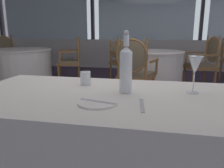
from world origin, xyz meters
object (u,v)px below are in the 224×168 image
object	(u,v)px
water_bottle	(126,68)
dining_chair_2_1	(121,58)
dining_chair_2_2	(134,68)
wine_glass	(195,66)
water_tumbler	(85,78)
dining_chair_1_0	(73,57)
side_plate	(98,103)
dining_chair_2_0	(206,60)
dining_chair_1_1	(5,53)

from	to	relation	value
water_bottle	dining_chair_2_1	distance (m)	3.56
dining_chair_2_2	water_bottle	bearing A→B (deg)	-161.39
wine_glass	water_tumbler	xyz separation A→B (m)	(-0.65, 0.06, -0.11)
dining_chair_2_2	dining_chair_1_0	bearing A→B (deg)	63.13
water_bottle	water_tumbler	xyz separation A→B (m)	(-0.28, 0.13, -0.10)
side_plate	dining_chair_2_2	distance (m)	2.12
side_plate	dining_chair_2_2	world-z (taller)	dining_chair_2_2
dining_chair_2_1	wine_glass	bearing A→B (deg)	-30.03
dining_chair_2_0	dining_chair_2_1	world-z (taller)	dining_chair_2_0
dining_chair_1_0	dining_chair_2_1	bearing A→B (deg)	-176.36
wine_glass	dining_chair_2_0	distance (m)	3.11
dining_chair_2_2	dining_chair_2_1	bearing A→B (deg)	29.78
wine_glass	dining_chair_1_1	distance (m)	5.07
water_bottle	dining_chair_2_2	bearing A→B (deg)	94.09
side_plate	dining_chair_1_0	size ratio (longest dim) A/B	0.20
side_plate	dining_chair_2_0	world-z (taller)	dining_chair_2_0
water_tumbler	dining_chair_2_0	distance (m)	3.25
dining_chair_1_0	dining_chair_1_1	world-z (taller)	dining_chair_1_1
dining_chair_1_0	dining_chair_1_1	bearing A→B (deg)	-30.06
water_bottle	dining_chair_2_2	size ratio (longest dim) A/B	0.34
wine_glass	dining_chair_2_1	bearing A→B (deg)	105.45
side_plate	water_bottle	bearing A→B (deg)	65.63
water_bottle	dining_chair_2_0	xyz separation A→B (m)	(1.05, 3.08, -0.30)
water_tumbler	dining_chair_2_0	bearing A→B (deg)	65.87
wine_glass	dining_chair_2_1	size ratio (longest dim) A/B	0.23
wine_glass	dining_chair_1_1	world-z (taller)	dining_chair_1_1
side_plate	water_bottle	distance (m)	0.28
water_bottle	water_tumbler	distance (m)	0.32
wine_glass	dining_chair_2_1	distance (m)	3.58
water_bottle	side_plate	bearing A→B (deg)	-114.37
wine_glass	dining_chair_2_2	distance (m)	1.92
water_bottle	dining_chair_1_1	distance (m)	4.85
dining_chair_1_1	dining_chair_2_2	size ratio (longest dim) A/B	1.00
dining_chair_2_0	dining_chair_2_1	bearing A→B (deg)	-29.79
dining_chair_2_1	dining_chair_2_2	world-z (taller)	dining_chair_2_2
side_plate	dining_chair_1_0	bearing A→B (deg)	113.03
dining_chair_2_0	side_plate	bearing A→B (deg)	55.38
water_bottle	dining_chair_2_2	xyz separation A→B (m)	(-0.13, 1.88, -0.30)
side_plate	water_bottle	world-z (taller)	water_bottle
water_tumbler	dining_chair_2_1	bearing A→B (deg)	95.02
wine_glass	dining_chair_2_0	size ratio (longest dim) A/B	0.21
dining_chair_2_0	wine_glass	bearing A→B (deg)	61.98
wine_glass	dining_chair_1_1	bearing A→B (deg)	137.76
dining_chair_1_1	dining_chair_1_0	bearing A→B (deg)	29.94
dining_chair_2_0	dining_chair_1_0	bearing A→B (deg)	-15.92
water_bottle	dining_chair_1_0	world-z (taller)	water_bottle
side_plate	dining_chair_1_1	world-z (taller)	dining_chair_1_1
water_tumbler	dining_chair_2_2	size ratio (longest dim) A/B	0.09
water_bottle	dining_chair_1_0	bearing A→B (deg)	116.09
side_plate	water_tumbler	world-z (taller)	water_tumbler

